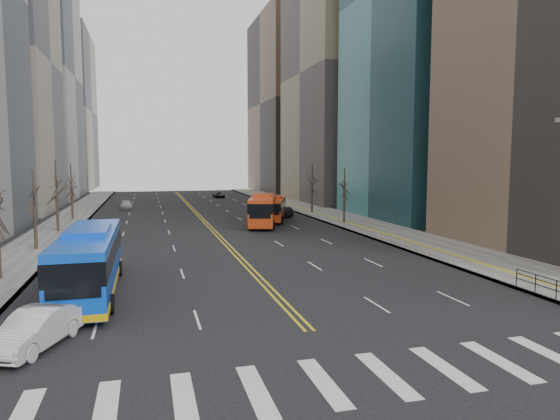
% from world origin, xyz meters
% --- Properties ---
extents(ground, '(220.00, 220.00, 0.00)m').
position_xyz_m(ground, '(0.00, 0.00, 0.00)').
color(ground, black).
extents(sidewalk_right, '(7.00, 130.00, 0.15)m').
position_xyz_m(sidewalk_right, '(17.50, 45.00, 0.07)').
color(sidewalk_right, slate).
rests_on(sidewalk_right, ground).
extents(sidewalk_left, '(5.00, 130.00, 0.15)m').
position_xyz_m(sidewalk_left, '(-16.50, 45.00, 0.07)').
color(sidewalk_left, slate).
rests_on(sidewalk_left, ground).
extents(crosswalk, '(26.70, 4.00, 0.01)m').
position_xyz_m(crosswalk, '(0.00, 0.00, 0.01)').
color(crosswalk, silver).
rests_on(crosswalk, ground).
extents(centerline, '(0.55, 100.00, 0.01)m').
position_xyz_m(centerline, '(0.00, 55.00, 0.01)').
color(centerline, gold).
rests_on(centerline, ground).
extents(office_towers, '(83.00, 134.00, 58.00)m').
position_xyz_m(office_towers, '(0.12, 68.51, 23.92)').
color(office_towers, gray).
rests_on(office_towers, ground).
extents(pedestrian_railing, '(0.06, 6.06, 1.02)m').
position_xyz_m(pedestrian_railing, '(14.30, 6.00, 0.82)').
color(pedestrian_railing, black).
rests_on(pedestrian_railing, sidewalk_right).
extents(street_trees, '(35.20, 47.20, 7.60)m').
position_xyz_m(street_trees, '(-7.18, 34.55, 4.87)').
color(street_trees, '#30251D').
rests_on(street_trees, ground).
extents(blue_bus, '(3.06, 13.22, 3.82)m').
position_xyz_m(blue_bus, '(-10.12, 14.23, 2.00)').
color(blue_bus, blue).
rests_on(blue_bus, ground).
extents(red_bus_near, '(5.83, 11.96, 3.69)m').
position_xyz_m(red_bus_near, '(6.24, 41.03, 2.05)').
color(red_bus_near, '#DA4317').
rests_on(red_bus_near, ground).
extents(red_bus_far, '(5.30, 9.92, 3.12)m').
position_xyz_m(red_bus_far, '(8.58, 44.64, 1.74)').
color(red_bus_far, '#DA4317').
rests_on(red_bus_far, ground).
extents(car_white, '(3.40, 5.08, 1.58)m').
position_xyz_m(car_white, '(-11.39, 6.00, 0.79)').
color(car_white, silver).
rests_on(car_white, ground).
extents(car_dark_mid, '(3.16, 4.37, 1.38)m').
position_xyz_m(car_dark_mid, '(11.20, 48.52, 0.69)').
color(car_dark_mid, black).
rests_on(car_dark_mid, ground).
extents(car_silver, '(1.88, 4.31, 1.24)m').
position_xyz_m(car_silver, '(-9.99, 65.28, 0.62)').
color(car_silver, '#ACADB2').
rests_on(car_silver, ground).
extents(car_dark_far, '(2.13, 4.18, 1.13)m').
position_xyz_m(car_dark_far, '(7.30, 84.93, 0.57)').
color(car_dark_far, black).
rests_on(car_dark_far, ground).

